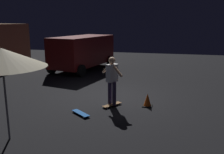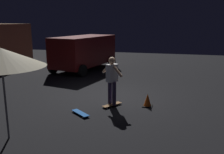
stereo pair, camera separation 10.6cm
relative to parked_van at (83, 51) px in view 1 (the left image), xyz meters
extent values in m
plane|color=black|center=(-5.02, -3.07, -1.16)|extent=(28.00, 28.00, 0.00)
cube|color=maroon|center=(-0.01, 0.00, 0.02)|extent=(4.90, 2.84, 1.70)
cube|color=black|center=(2.22, -0.49, 0.37)|extent=(0.43, 1.72, 0.64)
cylinder|color=black|center=(1.91, 0.59, -0.83)|extent=(0.69, 0.36, 0.66)
cylinder|color=black|center=(1.49, -1.34, -0.83)|extent=(0.69, 0.36, 0.66)
cylinder|color=black|center=(-1.51, 1.34, -0.83)|extent=(0.69, 0.36, 0.66)
cylinder|color=black|center=(-1.93, -0.59, -0.83)|extent=(0.69, 0.36, 0.66)
cylinder|color=slate|center=(-9.09, -1.36, -0.06)|extent=(0.05, 0.05, 2.20)
cone|color=beige|center=(-9.09, -1.36, 0.91)|extent=(2.10, 2.10, 0.45)
cube|color=olive|center=(-6.09, -3.30, -1.10)|extent=(0.76, 0.59, 0.02)
sphere|color=silver|center=(-5.79, -3.39, -1.13)|extent=(0.05, 0.05, 0.05)
sphere|color=silver|center=(-5.89, -3.53, -1.13)|extent=(0.05, 0.05, 0.05)
sphere|color=silver|center=(-6.30, -3.06, -1.13)|extent=(0.05, 0.05, 0.05)
sphere|color=silver|center=(-6.39, -3.21, -1.13)|extent=(0.05, 0.05, 0.05)
cube|color=#1959B2|center=(-7.13, -2.52, -1.10)|extent=(0.63, 0.74, 0.02)
sphere|color=silver|center=(-7.01, -2.23, -1.13)|extent=(0.05, 0.05, 0.05)
sphere|color=silver|center=(-6.88, -2.34, -1.13)|extent=(0.05, 0.05, 0.05)
sphere|color=silver|center=(-7.37, -2.71, -1.13)|extent=(0.05, 0.05, 0.05)
sphere|color=silver|center=(-7.24, -2.82, -1.13)|extent=(0.05, 0.05, 0.05)
cylinder|color=#382D4C|center=(-6.03, -3.21, -0.68)|extent=(0.14, 0.14, 0.82)
cylinder|color=#382D4C|center=(-6.15, -3.39, -0.68)|extent=(0.14, 0.14, 0.82)
cube|color=white|center=(-6.09, -3.30, 0.03)|extent=(0.44, 0.39, 0.60)
sphere|color=tan|center=(-6.09, -3.30, 0.46)|extent=(0.23, 0.23, 0.23)
cylinder|color=tan|center=(-5.97, -3.12, 0.18)|extent=(0.37, 0.50, 0.46)
cylinder|color=tan|center=(-6.21, -3.48, 0.18)|extent=(0.37, 0.50, 0.46)
cube|color=black|center=(-5.81, -4.50, -1.15)|extent=(0.34, 0.34, 0.03)
cone|color=#EA5914|center=(-5.81, -4.50, -0.93)|extent=(0.28, 0.28, 0.46)
camera|label=1|loc=(-14.09, -5.25, 1.75)|focal=39.71mm
camera|label=2|loc=(-14.06, -5.35, 1.75)|focal=39.71mm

